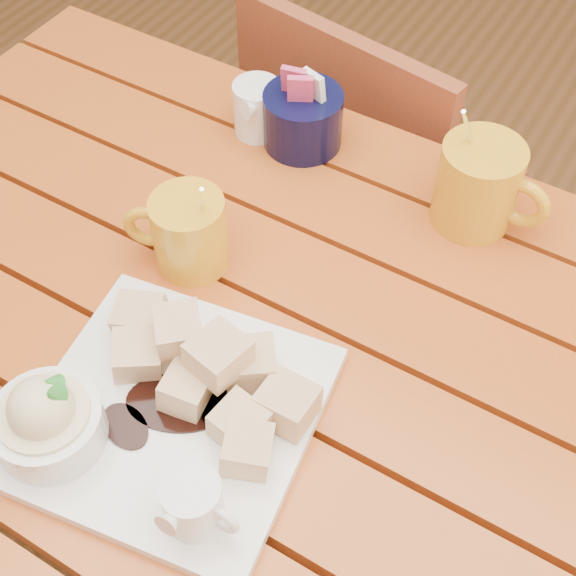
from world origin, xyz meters
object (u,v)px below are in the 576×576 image
Objects in this scene: coffee_mug_right at (480,185)px; chair_far at (367,184)px; table at (262,401)px; dessert_plate at (147,411)px; coffee_mug_left at (187,232)px.

chair_far is (-0.26, 0.27, -0.35)m from coffee_mug_right.
dessert_plate reaches higher than table.
chair_far is (-0.14, 0.57, -0.19)m from table.
coffee_mug_left is 0.34m from coffee_mug_right.
coffee_mug_right is 0.52m from chair_far.
coffee_mug_right reaches higher than table.
coffee_mug_right reaches higher than dessert_plate.
coffee_mug_left is (-0.09, 0.20, 0.02)m from dessert_plate.
chair_far reaches higher than table.
dessert_plate is (-0.04, -0.13, 0.14)m from table.
chair_far is at bearing 103.97° from table.
table is at bearing 112.77° from chair_far.
coffee_mug_left is 0.87× the size of coffee_mug_right.
chair_far is at bearing 135.78° from coffee_mug_right.
coffee_mug_right reaches higher than coffee_mug_left.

